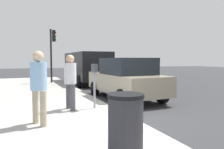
# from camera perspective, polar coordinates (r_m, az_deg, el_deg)

# --- Properties ---
(ground_plane) EXTENTS (80.00, 80.00, 0.00)m
(ground_plane) POSITION_cam_1_polar(r_m,az_deg,el_deg) (6.67, 2.43, -10.84)
(ground_plane) COLOR #38383A
(ground_plane) RESTS_ON ground
(sidewalk_slab) EXTENTS (28.00, 6.00, 0.15)m
(sidewalk_slab) POSITION_cam_1_polar(r_m,az_deg,el_deg) (6.09, -24.80, -11.90)
(sidewalk_slab) COLOR #B7B2A8
(sidewalk_slab) RESTS_ON ground_plane
(parking_meter) EXTENTS (0.36, 0.12, 1.41)m
(parking_meter) POSITION_cam_1_polar(r_m,az_deg,el_deg) (6.93, -4.62, -0.50)
(parking_meter) COLOR gray
(parking_meter) RESTS_ON sidewalk_slab
(pedestrian_at_meter) EXTENTS (0.51, 0.37, 1.70)m
(pedestrian_at_meter) POSITION_cam_1_polar(r_m,az_deg,el_deg) (6.80, -10.86, -0.87)
(pedestrian_at_meter) COLOR #47474C
(pedestrian_at_meter) RESTS_ON sidewalk_slab
(pedestrian_bystander) EXTENTS (0.50, 0.38, 1.75)m
(pedestrian_bystander) POSITION_cam_1_polar(r_m,az_deg,el_deg) (5.40, -18.64, -1.77)
(pedestrian_bystander) COLOR tan
(pedestrian_bystander) RESTS_ON sidewalk_slab
(parked_sedan_near) EXTENTS (4.46, 2.09, 1.77)m
(parked_sedan_near) POSITION_cam_1_polar(r_m,az_deg,el_deg) (9.32, 3.63, -1.04)
(parked_sedan_near) COLOR gray
(parked_sedan_near) RESTS_ON ground_plane
(parked_van_far) EXTENTS (5.23, 2.19, 2.18)m
(parked_van_far) POSITION_cam_1_polar(r_m,az_deg,el_deg) (15.20, -6.71, 2.21)
(parked_van_far) COLOR black
(parked_van_far) RESTS_ON ground_plane
(traffic_signal) EXTENTS (0.24, 0.44, 3.60)m
(traffic_signal) POSITION_cam_1_polar(r_m,az_deg,el_deg) (15.31, -15.33, 7.05)
(traffic_signal) COLOR black
(traffic_signal) RESTS_ON sidewalk_slab
(trash_bin) EXTENTS (0.59, 0.59, 1.01)m
(trash_bin) POSITION_cam_1_polar(r_m,az_deg,el_deg) (3.56, 3.56, -13.08)
(trash_bin) COLOR #2D2D33
(trash_bin) RESTS_ON sidewalk_slab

